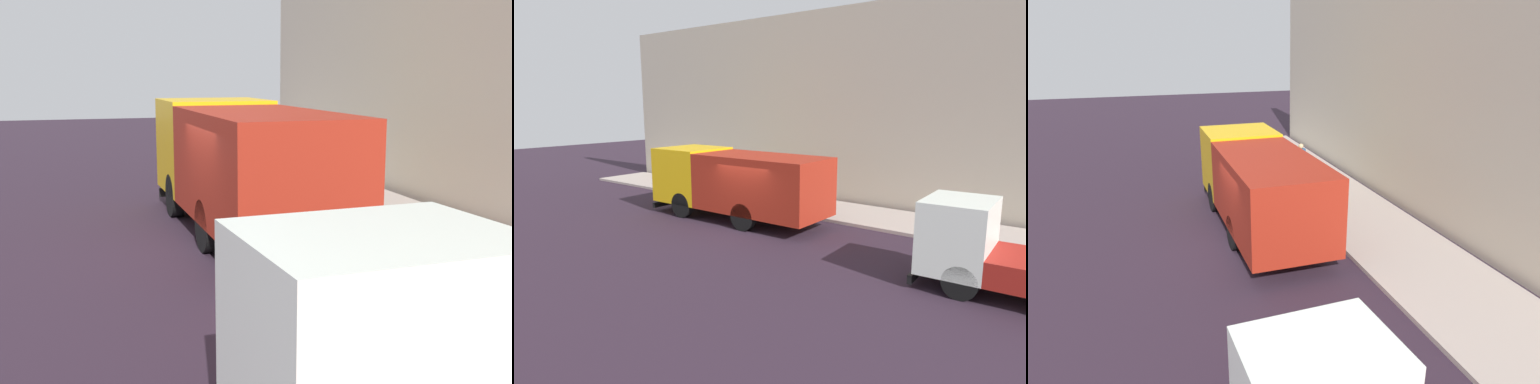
% 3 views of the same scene
% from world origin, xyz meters
% --- Properties ---
extents(ground, '(80.00, 80.00, 0.00)m').
position_xyz_m(ground, '(0.00, 0.00, 0.00)').
color(ground, '#2C1E2C').
extents(sidewalk, '(3.39, 30.00, 0.13)m').
position_xyz_m(sidewalk, '(4.70, 0.00, 0.06)').
color(sidewalk, '#AF9F96').
rests_on(sidewalk, ground).
extents(building_facade, '(0.50, 30.00, 9.20)m').
position_xyz_m(building_facade, '(6.89, 0.00, 4.60)').
color(building_facade, '#BAAF9B').
rests_on(building_facade, ground).
extents(large_utility_truck, '(2.71, 8.00, 2.87)m').
position_xyz_m(large_utility_truck, '(1.05, 1.44, 1.64)').
color(large_utility_truck, yellow).
rests_on(large_utility_truck, ground).
extents(pedestrian_walking, '(0.49, 0.49, 1.81)m').
position_xyz_m(pedestrian_walking, '(3.83, 5.05, 1.08)').
color(pedestrian_walking, black).
rests_on(pedestrian_walking, sidewalk).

